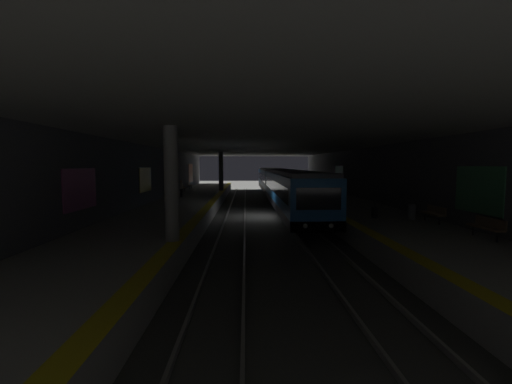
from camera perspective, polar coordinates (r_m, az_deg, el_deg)
name	(u,v)px	position (r m, az deg, el deg)	size (l,w,h in m)	color
ground_plane	(263,216)	(26.32, 1.30, -4.24)	(120.00, 120.00, 0.00)	#42423F
track_left	(291,215)	(26.52, 6.07, -4.03)	(60.00, 1.53, 0.16)	gray
track_right	(236,216)	(26.28, -3.50, -4.09)	(60.00, 1.53, 0.16)	gray
platform_left	(345,210)	(27.39, 15.13, -2.94)	(60.00, 5.30, 1.06)	#A8A59E
platform_right	(181,210)	(26.71, -12.89, -3.09)	(60.00, 5.30, 1.06)	#A8A59E
wall_left	(382,181)	(28.17, 20.89, 1.77)	(60.00, 0.56, 5.60)	#56565B
wall_right	(143,181)	(27.27, -18.94, 1.74)	(60.00, 0.56, 5.60)	#56565B
ceiling_slab	(264,143)	(26.06, 1.33, 8.46)	(60.00, 19.40, 0.40)	#ADAAA3
pillar_near	(171,184)	(13.48, -14.39, 1.34)	(0.56, 0.56, 4.55)	gray
pillar_far	(221,171)	(39.59, -6.06, 3.55)	(0.56, 0.56, 4.55)	gray
metro_train	(279,184)	(36.22, 3.93, 1.41)	(39.70, 2.83, 3.49)	#19569E
bench_left_near	(487,226)	(16.66, 35.02, -4.81)	(1.70, 0.47, 0.86)	#262628
bench_left_mid	(434,212)	(19.86, 28.32, -3.13)	(1.70, 0.47, 0.86)	#262628
bench_right_near	(174,190)	(33.61, -14.03, 0.26)	(1.70, 0.47, 0.86)	#262628
bench_right_mid	(183,187)	(38.30, -12.51, 0.81)	(1.70, 0.47, 0.86)	#262628
bench_right_far	(190,185)	(43.04, -11.32, 1.24)	(1.70, 0.47, 0.86)	#262628
person_waiting_near	(336,194)	(25.04, 13.64, -0.38)	(0.60, 0.22, 1.62)	black
person_walking_mid	(181,188)	(32.15, -12.79, 0.66)	(0.60, 0.22, 1.57)	black
suitcase_rolling	(374,212)	(20.26, 19.74, -3.34)	(0.38, 0.22, 0.90)	black
trash_bin	(411,212)	(20.31, 25.22, -3.13)	(0.44, 0.44, 0.85)	#595B5E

